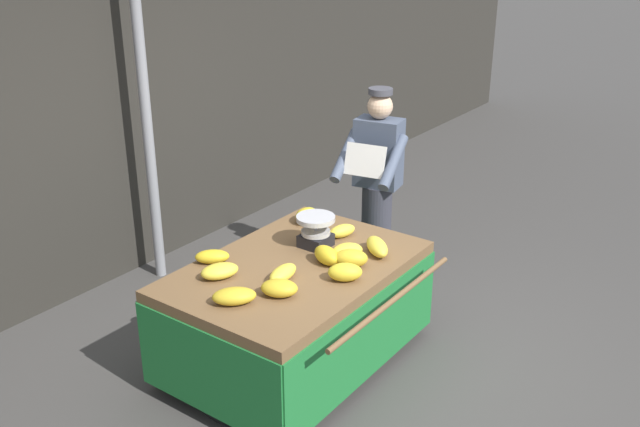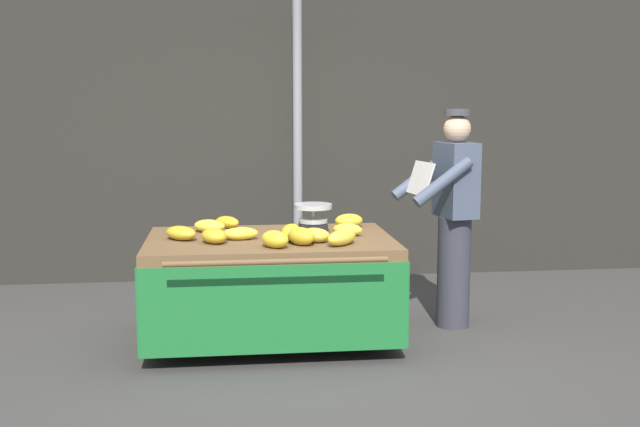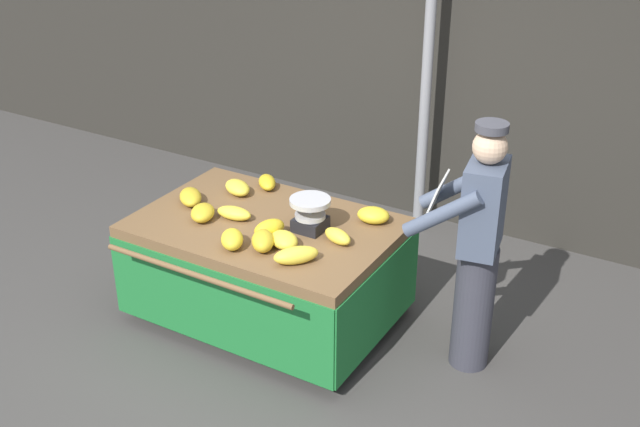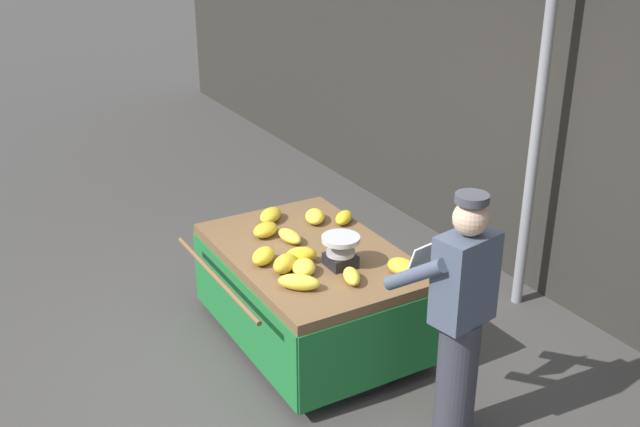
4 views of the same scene
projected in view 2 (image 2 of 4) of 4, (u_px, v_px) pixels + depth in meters
The scene contains 18 objects.
ground_plane at pixel (317, 357), 5.46m from camera, with size 60.00×60.00×0.00m, color #423F3D.
back_wall at pixel (286, 78), 7.77m from camera, with size 16.00×0.24×4.01m, color #2D2B26.
street_pole at pixel (298, 138), 7.47m from camera, with size 0.09×0.09×2.84m, color gray.
banana_cart at pixel (270, 265), 5.73m from camera, with size 1.81×1.40×0.79m.
weighing_scale at pixel (313, 220), 5.79m from camera, with size 0.28×0.28×0.23m.
banana_bunch_0 at pixel (227, 222), 6.14m from camera, with size 0.13×0.24×0.09m, color gold.
banana_bunch_1 at pixel (349, 221), 6.15m from camera, with size 0.17×0.23×0.11m, color yellow.
banana_bunch_2 at pixel (301, 236), 5.41m from camera, with size 0.15×0.23×0.12m, color gold.
banana_bunch_3 at pixel (347, 230), 5.77m from camera, with size 0.11×0.22×0.09m, color yellow.
banana_bunch_4 at pixel (342, 237), 5.40m from camera, with size 0.13×0.29×0.11m, color yellow.
banana_bunch_5 at pixel (275, 239), 5.30m from camera, with size 0.15×0.23×0.12m, color yellow.
banana_bunch_6 at pixel (181, 233), 5.60m from camera, with size 0.16×0.27×0.10m, color gold.
banana_bunch_7 at pixel (291, 233), 5.56m from camera, with size 0.13×0.23×0.12m, color gold.
banana_bunch_8 at pixel (240, 234), 5.61m from camera, with size 0.12×0.26×0.09m, color yellow.
banana_bunch_9 at pixel (210, 226), 5.93m from camera, with size 0.16×0.25×0.10m, color yellow.
banana_bunch_10 at pixel (314, 235), 5.51m from camera, with size 0.16×0.22×0.10m, color yellow.
banana_bunch_11 at pixel (214, 236), 5.47m from camera, with size 0.16×0.23×0.11m, color gold.
vendor_person at pixel (453, 217), 6.10m from camera, with size 0.64×0.59×1.71m.
Camera 2 is at (-0.61, -5.23, 1.78)m, focal length 43.89 mm.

